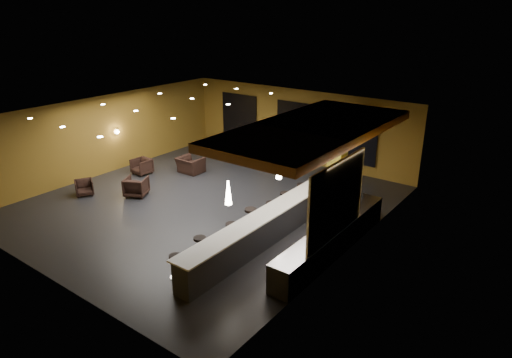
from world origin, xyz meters
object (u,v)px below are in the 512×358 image
Objects in this scene: staff_c at (355,196)px; armchair_b at (136,187)px; column at (338,154)px; staff_b at (343,193)px; bar_stool_0 at (175,263)px; bar_stool_5 at (285,199)px; bar_stool_2 at (232,232)px; pendant_1 at (279,168)px; armchair_d at (190,165)px; prep_counter at (332,240)px; bar_counter at (269,226)px; pendant_2 at (318,149)px; pendant_0 at (228,193)px; armchair_c at (142,166)px; bar_stool_4 at (271,209)px; bar_stool_1 at (200,246)px; staff_a at (341,197)px; bar_stool_6 at (301,190)px; bar_stool_3 at (251,217)px; armchair_a at (84,188)px.

staff_c reaches higher than armchair_b.
staff_b is (1.07, -1.54, -0.85)m from column.
bar_stool_5 is at bearing 90.03° from bar_stool_0.
staff_b is 2.27× the size of bar_stool_2.
bar_stool_5 is at bearing -151.26° from staff_c.
pendant_1 is 6.74m from armchair_b.
pendant_1 reaches higher than staff_b.
staff_b is 1.64× the size of armchair_d.
prep_counter is at bearing 162.83° from armchair_d.
prep_counter is 8.41× the size of bar_stool_0.
bar_counter is at bearing 153.31° from armchair_b.
column is 2.06m from staff_b.
bar_stool_2 is (-0.72, -4.03, -1.84)m from pendant_2.
pendant_0 reaches higher than armchair_c.
bar_stool_1 is at bearing -92.86° from bar_stool_4.
pendant_0 is 0.91× the size of bar_stool_1.
bar_stool_4 is at bearing -118.44° from staff_a.
prep_counter reaches higher than bar_stool_6.
staff_c is (1.44, -1.37, -0.93)m from column.
staff_c reaches higher than bar_stool_4.
bar_counter is at bearing -8.61° from bar_stool_3.
armchair_b reaches higher than bar_stool_6.
pendant_0 is 0.43× the size of staff_c.
armchair_a is 0.96× the size of bar_stool_0.
bar_stool_4 reaches higher than armchair_c.
pendant_1 is 1.02× the size of armchair_a.
pendant_2 is at bearing 43.55° from bar_stool_5.
staff_b is 2.12× the size of armchair_b.
bar_stool_5 is 1.13m from bar_stool_6.
bar_stool_1 is 1.05× the size of bar_stool_4.
armchair_c is at bearing 155.89° from pendant_0.
pendant_0 is 0.82× the size of armchair_b.
pendant_1 is 3.05m from staff_a.
armchair_d is at bearing -163.35° from staff_a.
bar_counter reaches higher than prep_counter.
armchair_c is 7.49m from bar_stool_4.
bar_stool_1 is (-2.38, -5.48, -0.33)m from staff_c.
staff_a reaches higher than armchair_d.
bar_stool_2 is (5.87, -4.16, 0.15)m from armchair_d.
armchair_d is 1.43× the size of bar_stool_1.
bar_stool_4 is (-1.84, -1.88, -0.44)m from staff_b.
bar_stool_1 is at bearing -91.14° from bar_stool_5.
armchair_b is (-6.42, -0.12, -0.11)m from bar_counter.
armchair_a is 3.01m from armchair_c.
pendant_1 reaches higher than staff_a.
bar_counter is at bearing 67.44° from bar_stool_1.
pendant_0 is 0.39× the size of staff_b.
bar_stool_5 is at bearing -109.39° from column.
pendant_2 is 0.88× the size of bar_stool_2.
bar_stool_4 is at bearing -1.27° from armchair_c.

